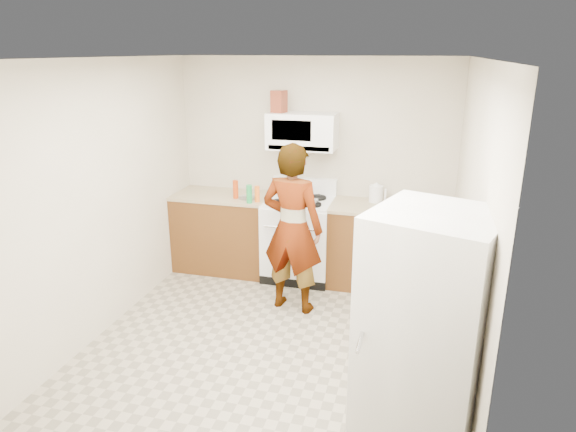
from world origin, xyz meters
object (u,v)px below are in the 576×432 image
(kettle, at_px, (376,194))
(saucepan, at_px, (292,188))
(gas_range, at_px, (299,237))
(person, at_px, (292,229))
(fridge, at_px, (427,345))
(microwave, at_px, (302,131))

(kettle, height_order, saucepan, kettle)
(gas_range, distance_m, person, 0.87)
(fridge, bearing_deg, saucepan, 138.57)
(person, relative_size, saucepan, 7.36)
(person, bearing_deg, saucepan, -66.55)
(gas_range, relative_size, fridge, 0.66)
(microwave, height_order, kettle, microwave)
(microwave, relative_size, kettle, 4.10)
(fridge, bearing_deg, person, 145.03)
(person, distance_m, fridge, 2.24)
(gas_range, xyz_separation_m, fridge, (1.43, -2.59, 0.36))
(saucepan, bearing_deg, gas_range, -54.30)
(microwave, relative_size, saucepan, 3.23)
(person, xyz_separation_m, saucepan, (-0.25, 0.96, 0.15))
(microwave, distance_m, person, 1.24)
(person, height_order, kettle, person)
(person, height_order, saucepan, person)
(person, xyz_separation_m, kettle, (0.73, 0.94, 0.16))
(microwave, xyz_separation_m, person, (0.12, -0.90, -0.83))
(saucepan, bearing_deg, microwave, -22.24)
(kettle, bearing_deg, gas_range, -172.26)
(fridge, relative_size, saucepan, 7.24)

